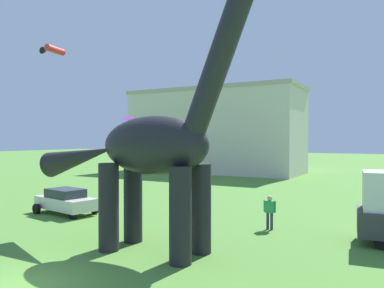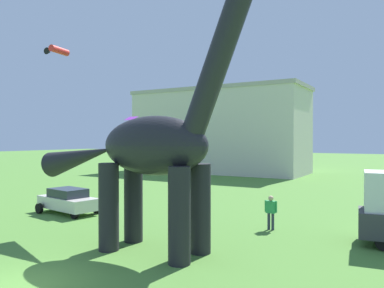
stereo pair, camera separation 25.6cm
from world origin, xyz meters
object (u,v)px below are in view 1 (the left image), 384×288
dinosaur_sculpture (153,146)px  kite_mid_right (53,50)px  kite_drifting (128,118)px  parked_sedan_left (65,201)px  person_far_spectator (270,209)px

dinosaur_sculpture → kite_mid_right: 28.48m
dinosaur_sculpture → kite_drifting: dinosaur_sculpture is taller
kite_drifting → kite_mid_right: size_ratio=0.55×
parked_sedan_left → dinosaur_sculpture: bearing=-13.0°
dinosaur_sculpture → kite_mid_right: size_ratio=4.73×
dinosaur_sculpture → person_far_spectator: size_ratio=6.92×
person_far_spectator → kite_drifting: (-14.78, 6.93, 5.33)m
person_far_spectator → parked_sedan_left: bearing=-26.2°
kite_drifting → kite_mid_right: bearing=172.9°
parked_sedan_left → kite_mid_right: 21.46m
kite_drifting → dinosaur_sculpture: bearing=-47.6°
dinosaur_sculpture → kite_drifting: 17.67m
parked_sedan_left → kite_mid_right: kite_mid_right is taller
person_far_spectator → kite_mid_right: size_ratio=0.68×
dinosaur_sculpture → person_far_spectator: (2.96, 6.04, -3.30)m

